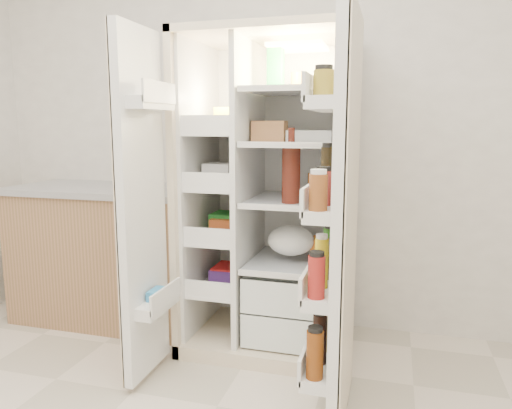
# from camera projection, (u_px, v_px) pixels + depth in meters

# --- Properties ---
(wall_back) EXTENTS (4.00, 0.02, 2.70)m
(wall_back) POSITION_uv_depth(u_px,v_px,m) (275.00, 117.00, 3.10)
(wall_back) COLOR silver
(wall_back) RESTS_ON floor
(refrigerator) EXTENTS (0.92, 0.70, 1.80)m
(refrigerator) POSITION_uv_depth(u_px,v_px,m) (273.00, 220.00, 2.85)
(refrigerator) COLOR beige
(refrigerator) RESTS_ON floor
(freezer_door) EXTENTS (0.15, 0.40, 1.72)m
(freezer_door) POSITION_uv_depth(u_px,v_px,m) (142.00, 208.00, 2.39)
(freezer_door) COLOR white
(freezer_door) RESTS_ON floor
(fridge_door) EXTENTS (0.17, 0.58, 1.72)m
(fridge_door) POSITION_uv_depth(u_px,v_px,m) (340.00, 228.00, 2.04)
(fridge_door) COLOR white
(fridge_door) RESTS_ON floor
(kitchen_counter) EXTENTS (1.24, 0.66, 0.90)m
(kitchen_counter) POSITION_uv_depth(u_px,v_px,m) (110.00, 252.00, 3.26)
(kitchen_counter) COLOR #9C6E4E
(kitchen_counter) RESTS_ON floor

